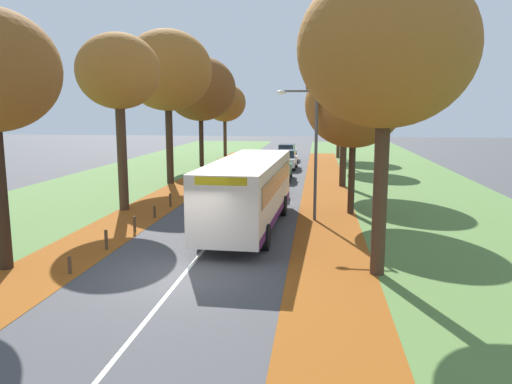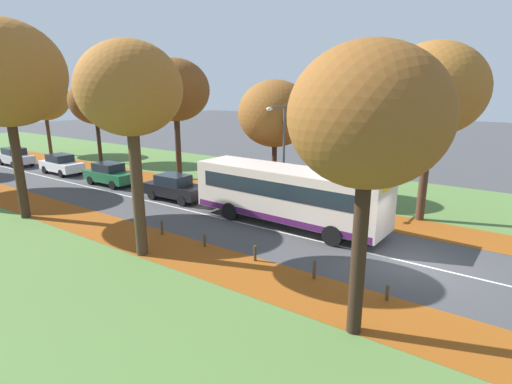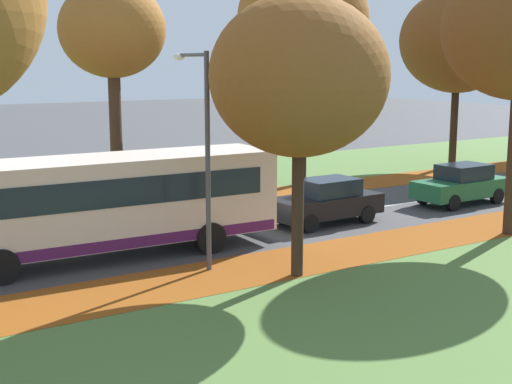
{
  "view_description": "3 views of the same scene",
  "coord_description": "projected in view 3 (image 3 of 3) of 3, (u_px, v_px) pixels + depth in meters",
  "views": [
    {
      "loc": [
        4.09,
        -14.24,
        5.12
      ],
      "look_at": [
        1.37,
        7.62,
        1.43
      ],
      "focal_mm": 35.0,
      "sensor_mm": 36.0,
      "label": 1
    },
    {
      "loc": [
        -16.03,
        -3.37,
        7.0
      ],
      "look_at": [
        -0.52,
        7.42,
        2.01
      ],
      "focal_mm": 28.0,
      "sensor_mm": 36.0,
      "label": 2
    },
    {
      "loc": [
        20.82,
        -0.65,
        5.71
      ],
      "look_at": [
        1.23,
        11.91,
        1.45
      ],
      "focal_mm": 50.0,
      "sensor_mm": 36.0,
      "label": 3
    }
  ],
  "objects": [
    {
      "name": "car_green_following",
      "position": [
        461.0,
        184.0,
        28.94
      ],
      "size": [
        1.82,
        4.22,
        1.62
      ],
      "color": "#1E6038",
      "rests_on": "ground"
    },
    {
      "name": "tree_left_far",
      "position": [
        458.0,
        41.0,
        38.39
      ],
      "size": [
        6.26,
        6.26,
        9.67
      ],
      "color": "black",
      "rests_on": "ground"
    },
    {
      "name": "tree_left_mid",
      "position": [
        303.0,
        19.0,
        32.41
      ],
      "size": [
        6.0,
        6.0,
        10.37
      ],
      "color": "#382619",
      "rests_on": "ground"
    },
    {
      "name": "grass_verge_left",
      "position": [
        279.0,
        174.0,
        36.85
      ],
      "size": [
        12.0,
        90.0,
        0.01
      ],
      "primitive_type": "cube",
      "color": "#517538",
      "rests_on": "ground"
    },
    {
      "name": "bollard_fifth",
      "position": [
        165.0,
        204.0,
        27.3
      ],
      "size": [
        0.12,
        0.12,
        0.71
      ],
      "primitive_type": "cylinder",
      "color": "#4C3823",
      "rests_on": "ground"
    },
    {
      "name": "leaf_litter_left",
      "position": [
        223.0,
        200.0,
        29.86
      ],
      "size": [
        2.8,
        60.0,
        0.0
      ],
      "primitive_type": "cube",
      "color": "#8C4714",
      "rests_on": "grass_verge_left"
    },
    {
      "name": "streetlamp_right",
      "position": [
        202.0,
        135.0,
        19.46
      ],
      "size": [
        1.89,
        0.28,
        6.0
      ],
      "color": "#47474C",
      "rests_on": "ground"
    },
    {
      "name": "leaf_litter_right",
      "position": [
        370.0,
        247.0,
        22.24
      ],
      "size": [
        2.8,
        60.0,
        0.0
      ],
      "primitive_type": "cube",
      "color": "#8C4714",
      "rests_on": "grass_verge_right"
    },
    {
      "name": "bollard_third",
      "position": [
        21.0,
        222.0,
        24.32
      ],
      "size": [
        0.12,
        0.12,
        0.67
      ],
      "primitive_type": "cylinder",
      "color": "#4C3823",
      "rests_on": "ground"
    },
    {
      "name": "tree_right_near",
      "position": [
        299.0,
        76.0,
        18.37
      ],
      "size": [
        4.68,
        4.68,
        7.46
      ],
      "color": "#382619",
      "rests_on": "ground"
    },
    {
      "name": "bus",
      "position": [
        103.0,
        201.0,
        20.85
      ],
      "size": [
        2.94,
        10.49,
        2.98
      ],
      "color": "beige",
      "rests_on": "ground"
    },
    {
      "name": "road_centre_line",
      "position": [
        406.0,
        203.0,
        29.23
      ],
      "size": [
        0.12,
        80.0,
        0.01
      ],
      "primitive_type": "cube",
      "color": "silver",
      "rests_on": "ground"
    },
    {
      "name": "bollard_fourth",
      "position": [
        98.0,
        214.0,
        25.82
      ],
      "size": [
        0.12,
        0.12,
        0.58
      ],
      "primitive_type": "cylinder",
      "color": "#4C3823",
      "rests_on": "ground"
    },
    {
      "name": "car_black_lead",
      "position": [
        326.0,
        201.0,
        25.4
      ],
      "size": [
        1.87,
        4.24,
        1.62
      ],
      "color": "black",
      "rests_on": "ground"
    },
    {
      "name": "tree_left_near",
      "position": [
        112.0,
        32.0,
        27.31
      ],
      "size": [
        4.11,
        4.11,
        8.79
      ],
      "color": "#422D1E",
      "rests_on": "ground"
    }
  ]
}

